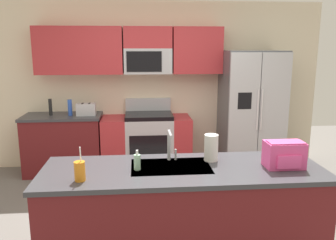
# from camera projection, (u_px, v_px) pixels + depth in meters

# --- Properties ---
(ground_plane) EXTENTS (9.00, 9.00, 0.00)m
(ground_plane) POSITION_uv_depth(u_px,v_px,m) (172.00, 226.00, 3.77)
(ground_plane) COLOR #66605B
(ground_plane) RESTS_ON ground
(kitchen_wall_unit) EXTENTS (5.20, 0.43, 2.60)m
(kitchen_wall_unit) POSITION_uv_depth(u_px,v_px,m) (150.00, 75.00, 5.48)
(kitchen_wall_unit) COLOR beige
(kitchen_wall_unit) RESTS_ON ground
(back_counter) EXTENTS (1.16, 0.63, 0.90)m
(back_counter) POSITION_uv_depth(u_px,v_px,m) (64.00, 144.00, 5.30)
(back_counter) COLOR maroon
(back_counter) RESTS_ON ground
(range_oven) EXTENTS (1.36, 0.61, 1.10)m
(range_oven) POSITION_uv_depth(u_px,v_px,m) (147.00, 142.00, 5.41)
(range_oven) COLOR #B7BABF
(range_oven) RESTS_ON ground
(refrigerator) EXTENTS (0.90, 0.76, 1.85)m
(refrigerator) POSITION_uv_depth(u_px,v_px,m) (251.00, 111.00, 5.38)
(refrigerator) COLOR #4C4F54
(refrigerator) RESTS_ON ground
(island_counter) EXTENTS (2.39, 0.81, 0.90)m
(island_counter) POSITION_uv_depth(u_px,v_px,m) (183.00, 216.00, 3.04)
(island_counter) COLOR maroon
(island_counter) RESTS_ON ground
(toaster) EXTENTS (0.28, 0.16, 0.18)m
(toaster) POSITION_uv_depth(u_px,v_px,m) (86.00, 109.00, 5.17)
(toaster) COLOR #B7BABF
(toaster) RESTS_ON back_counter
(pepper_mill) EXTENTS (0.05, 0.05, 0.25)m
(pepper_mill) POSITION_uv_depth(u_px,v_px,m) (50.00, 107.00, 5.17)
(pepper_mill) COLOR black
(pepper_mill) RESTS_ON back_counter
(bottle_blue) EXTENTS (0.06, 0.06, 0.24)m
(bottle_blue) POSITION_uv_depth(u_px,v_px,m) (70.00, 108.00, 5.16)
(bottle_blue) COLOR blue
(bottle_blue) RESTS_ON back_counter
(sink_faucet) EXTENTS (0.08, 0.21, 0.28)m
(sink_faucet) POSITION_uv_depth(u_px,v_px,m) (170.00, 143.00, 3.09)
(sink_faucet) COLOR #B7BABF
(sink_faucet) RESTS_ON island_counter
(drink_cup_orange) EXTENTS (0.08, 0.08, 0.27)m
(drink_cup_orange) POSITION_uv_depth(u_px,v_px,m) (80.00, 171.00, 2.65)
(drink_cup_orange) COLOR orange
(drink_cup_orange) RESTS_ON island_counter
(soap_dispenser) EXTENTS (0.06, 0.06, 0.17)m
(soap_dispenser) POSITION_uv_depth(u_px,v_px,m) (137.00, 162.00, 2.89)
(soap_dispenser) COLOR #A5D8B2
(soap_dispenser) RESTS_ON island_counter
(paper_towel_roll) EXTENTS (0.12, 0.12, 0.24)m
(paper_towel_roll) POSITION_uv_depth(u_px,v_px,m) (211.00, 148.00, 3.11)
(paper_towel_roll) COLOR white
(paper_towel_roll) RESTS_ON island_counter
(backpack) EXTENTS (0.32, 0.22, 0.23)m
(backpack) POSITION_uv_depth(u_px,v_px,m) (284.00, 154.00, 2.94)
(backpack) COLOR #EA4C93
(backpack) RESTS_ON island_counter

